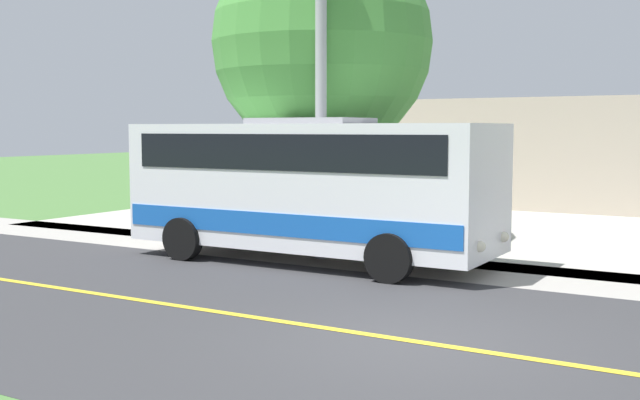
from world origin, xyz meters
name	(u,v)px	position (x,y,z in m)	size (l,w,h in m)	color
ground_plane	(418,342)	(0.00, 0.00, 0.00)	(120.00, 120.00, 0.00)	#477238
road_surface	(418,342)	(0.00, 0.00, 0.00)	(8.00, 100.00, 0.01)	#333335
sidewalk	(528,276)	(-5.20, 0.00, 0.00)	(2.40, 100.00, 0.01)	#9E9991
road_centre_line	(418,342)	(0.00, 0.00, 0.01)	(0.16, 100.00, 0.00)	gold
shuttle_bus_front	(311,183)	(-4.55, -4.34, 1.63)	(2.75, 7.79, 2.96)	white
street_light_pole	(318,69)	(-4.86, -4.36, 3.98)	(1.97, 0.24, 7.15)	#9E9EA3
tree_curbside	(322,44)	(-7.40, -5.73, 4.79)	(5.37, 5.37, 7.49)	brown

